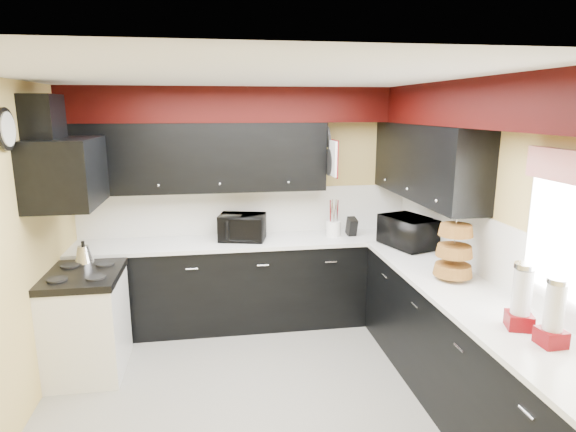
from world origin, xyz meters
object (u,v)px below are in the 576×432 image
(toaster_oven, at_px, (242,227))
(knife_block, at_px, (352,227))
(microwave, at_px, (408,232))
(kettle, at_px, (84,254))
(utensil_crock, at_px, (334,229))

(toaster_oven, height_order, knife_block, toaster_oven)
(microwave, distance_m, kettle, 3.09)
(knife_block, bearing_deg, toaster_oven, 176.32)
(toaster_oven, height_order, kettle, toaster_oven)
(utensil_crock, distance_m, kettle, 2.49)
(microwave, xyz_separation_m, utensil_crock, (-0.63, 0.50, -0.07))
(microwave, bearing_deg, knife_block, 23.82)
(toaster_oven, distance_m, kettle, 1.54)
(knife_block, xyz_separation_m, kettle, (-2.65, -0.45, -0.04))
(utensil_crock, bearing_deg, kettle, -169.23)
(knife_block, distance_m, kettle, 2.69)
(toaster_oven, xyz_separation_m, utensil_crock, (0.98, -0.00, -0.05))
(toaster_oven, height_order, utensil_crock, toaster_oven)
(knife_block, height_order, kettle, knife_block)
(microwave, bearing_deg, toaster_oven, 54.80)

